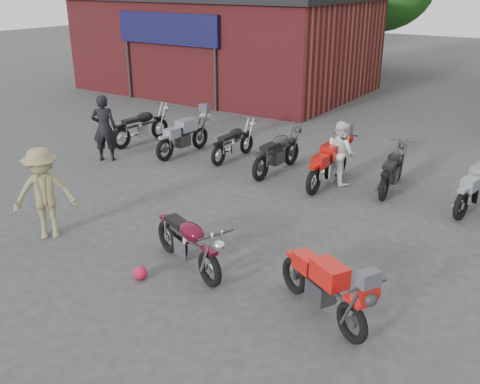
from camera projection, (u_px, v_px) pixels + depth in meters
The scene contains 16 objects.
ground at pixel (193, 260), 9.89m from camera, with size 90.00×90.00×0.00m, color #343436.
brick_building at pixel (227, 45), 24.59m from camera, with size 12.00×8.00×4.00m, color maroon.
tree_1 at pixel (376, 2), 28.08m from camera, with size 5.92×5.92×7.40m, color #165419, non-canonical shape.
vintage_motorcycle at pixel (188, 239), 9.36m from camera, with size 2.05×0.68×1.19m, color #4A091A, non-canonical shape.
sportbike at pixel (324, 283), 8.02m from camera, with size 2.02×0.67×1.17m, color red, non-canonical shape.
helmet at pixel (140, 273), 9.21m from camera, with size 0.25×0.25×0.23m, color #B01231.
person_dark at pixel (104, 128), 14.97m from camera, with size 0.69×0.45×1.89m, color black.
person_light at pixel (340, 152), 13.34m from camera, with size 0.78×0.61×1.60m, color silver.
person_tan at pixel (44, 193), 10.44m from camera, with size 1.20×0.69×1.86m, color #837A51.
row_bike_0 at pixel (142, 124), 16.66m from camera, with size 2.12×0.70×1.23m, color black, non-canonical shape.
row_bike_1 at pixel (184, 134), 15.61m from camera, with size 2.11×0.70×1.23m, color #9394A0, non-canonical shape.
row_bike_2 at pixel (234, 140), 15.20m from camera, with size 1.90×0.63×1.10m, color black, non-canonical shape.
row_bike_3 at pixel (278, 150), 14.14m from camera, with size 2.16×0.71×1.25m, color #27272A, non-canonical shape.
row_bike_4 at pixel (329, 161), 13.25m from camera, with size 2.13×0.70×1.24m, color red, non-canonical shape.
row_bike_5 at pixel (393, 168), 12.93m from camera, with size 2.00×0.66×1.16m, color black, non-canonical shape.
row_bike_6 at pixel (478, 184), 11.83m from camera, with size 2.07×0.68×1.20m, color gray, non-canonical shape.
Camera 1 is at (5.56, -6.76, 4.84)m, focal length 40.00 mm.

